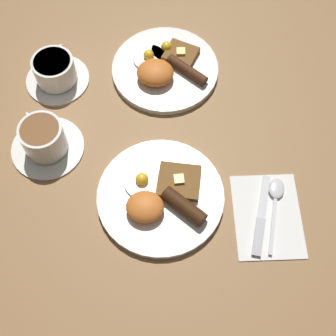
{
  "coord_description": "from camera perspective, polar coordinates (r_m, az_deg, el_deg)",
  "views": [
    {
      "loc": [
        0.04,
        -0.37,
        0.87
      ],
      "look_at": [
        0.01,
        0.06,
        0.03
      ],
      "focal_mm": 50.0,
      "sensor_mm": 36.0,
      "label": 1
    }
  ],
  "objects": [
    {
      "name": "knife",
      "position": [
        0.94,
        11.28,
        -6.14
      ],
      "size": [
        0.04,
        0.17,
        0.01
      ],
      "rotation": [
        0.0,
        0.0,
        1.43
      ],
      "color": "silver",
      "rests_on": "napkin"
    },
    {
      "name": "breakfast_plate_near",
      "position": [
        0.93,
        -0.91,
        -3.51
      ],
      "size": [
        0.25,
        0.25,
        0.05
      ],
      "color": "white",
      "rests_on": "ground_plane"
    },
    {
      "name": "teacup_near",
      "position": [
        1.0,
        -14.87,
        3.34
      ],
      "size": [
        0.15,
        0.15,
        0.08
      ],
      "color": "white",
      "rests_on": "ground_plane"
    },
    {
      "name": "ground_plane",
      "position": [
        0.94,
        -0.91,
        -3.69
      ],
      "size": [
        3.0,
        3.0,
        0.0
      ],
      "primitive_type": "plane",
      "color": "olive"
    },
    {
      "name": "spoon",
      "position": [
        0.96,
        13.01,
        -3.39
      ],
      "size": [
        0.04,
        0.16,
        0.01
      ],
      "rotation": [
        0.0,
        0.0,
        1.46
      ],
      "color": "silver",
      "rests_on": "napkin"
    },
    {
      "name": "teacup_far",
      "position": [
        1.1,
        -13.57,
        11.37
      ],
      "size": [
        0.14,
        0.14,
        0.07
      ],
      "color": "white",
      "rests_on": "ground_plane"
    },
    {
      "name": "breakfast_plate_far",
      "position": [
        1.1,
        -0.43,
        12.1
      ],
      "size": [
        0.25,
        0.25,
        0.05
      ],
      "color": "white",
      "rests_on": "ground_plane"
    },
    {
      "name": "napkin",
      "position": [
        0.95,
        12.02,
        -5.71
      ],
      "size": [
        0.15,
        0.19,
        0.01
      ],
      "primitive_type": "cube",
      "rotation": [
        0.0,
        0.0,
        0.11
      ],
      "color": "white",
      "rests_on": "ground_plane"
    }
  ]
}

